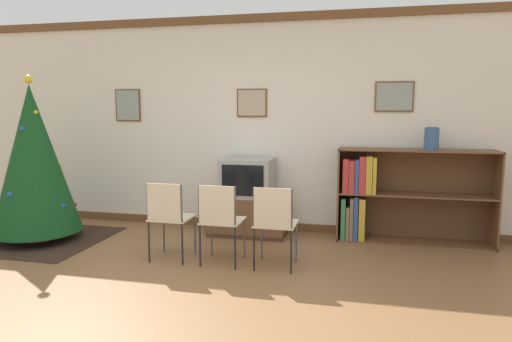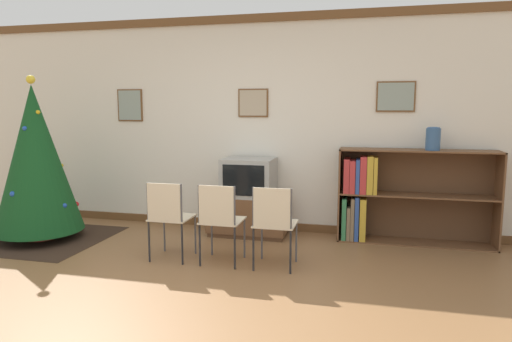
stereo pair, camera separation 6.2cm
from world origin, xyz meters
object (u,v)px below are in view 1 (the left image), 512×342
(tv_console, at_px, (248,215))
(bookshelf, at_px, (386,195))
(christmas_tree, at_px, (34,159))
(vase, at_px, (432,138))
(television, at_px, (248,177))
(folding_chair_right, at_px, (274,222))
(folding_chair_center, at_px, (220,219))
(folding_chair_left, at_px, (169,216))

(tv_console, height_order, bookshelf, bookshelf)
(christmas_tree, xyz_separation_m, vase, (4.48, 0.84, 0.26))
(television, height_order, bookshelf, bookshelf)
(folding_chair_right, xyz_separation_m, vase, (1.56, 1.20, 0.75))
(folding_chair_right, bearing_deg, vase, 37.52)
(folding_chair_center, distance_m, folding_chair_right, 0.55)
(tv_console, xyz_separation_m, bookshelf, (1.64, 0.10, 0.31))
(folding_chair_center, xyz_separation_m, bookshelf, (1.64, 1.24, 0.08))
(tv_console, distance_m, folding_chair_right, 1.29)
(christmas_tree, relative_size, television, 3.13)
(tv_console, bearing_deg, television, -90.00)
(bookshelf, bearing_deg, television, -176.41)
(folding_chair_left, bearing_deg, bookshelf, 29.60)
(television, bearing_deg, folding_chair_left, -115.58)
(tv_console, bearing_deg, bookshelf, 3.50)
(folding_chair_center, relative_size, vase, 3.16)
(folding_chair_center, height_order, vase, vase)
(vase, bearing_deg, television, -178.48)
(christmas_tree, bearing_deg, folding_chair_right, -6.99)
(tv_console, distance_m, bookshelf, 1.68)
(television, relative_size, folding_chair_left, 0.75)
(tv_console, distance_m, folding_chair_center, 1.17)
(folding_chair_left, bearing_deg, tv_console, 64.47)
(folding_chair_right, bearing_deg, christmas_tree, 173.01)
(tv_console, xyz_separation_m, folding_chair_right, (0.55, -1.14, 0.23))
(folding_chair_center, bearing_deg, television, 90.00)
(television, distance_m, folding_chair_left, 1.29)
(bookshelf, bearing_deg, christmas_tree, -167.58)
(folding_chair_left, xyz_separation_m, folding_chair_right, (1.09, 0.00, 0.00))
(folding_chair_left, height_order, folding_chair_center, same)
(tv_console, relative_size, vase, 3.69)
(christmas_tree, bearing_deg, folding_chair_center, -8.57)
(tv_console, height_order, folding_chair_left, folding_chair_left)
(christmas_tree, relative_size, vase, 7.42)
(christmas_tree, height_order, folding_chair_center, christmas_tree)
(vase, bearing_deg, folding_chair_left, -155.71)
(christmas_tree, xyz_separation_m, television, (2.38, 0.78, -0.25))
(television, height_order, folding_chair_right, television)
(television, relative_size, folding_chair_right, 0.75)
(bookshelf, height_order, vase, vase)
(bookshelf, distance_m, vase, 0.82)
(tv_console, height_order, folding_chair_right, folding_chair_right)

